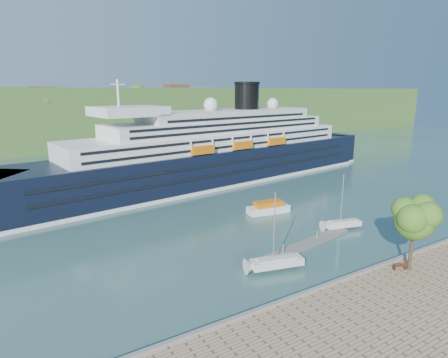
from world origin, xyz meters
TOP-DOWN VIEW (x-y plane):
  - ground at (0.00, 0.00)m, footprint 400.00×400.00m
  - far_hillside at (0.00, 145.00)m, footprint 400.00×50.00m
  - quay_coping at (0.00, -0.20)m, footprint 220.00×0.50m
  - cruise_ship at (8.90, 53.68)m, footprint 113.29×31.04m
  - park_bench at (4.58, -2.06)m, footprint 1.86×1.34m
  - promenade_tree at (5.64, -2.65)m, footprint 6.35×6.35m
  - floating_pontoon at (2.22, 11.40)m, footprint 18.07×4.96m
  - sailboat_white_near at (-7.27, 7.50)m, footprint 8.09×3.96m
  - sailboat_white_far at (11.63, 13.25)m, footprint 7.29×3.62m
  - tender_launch at (6.26, 26.70)m, footprint 8.61×4.04m

SIDE VIEW (x-z plane):
  - ground at x=0.00m, z-range 0.00..0.00m
  - floating_pontoon at x=2.22m, z-range 0.00..0.40m
  - tender_launch at x=6.26m, z-range 0.00..2.29m
  - quay_coping at x=0.00m, z-range 1.00..1.30m
  - park_bench at x=4.58m, z-range 1.00..2.10m
  - sailboat_white_far at x=11.63m, z-range 0.00..9.07m
  - sailboat_white_near at x=-7.27m, z-range 0.00..10.07m
  - promenade_tree at x=5.64m, z-range 1.00..11.51m
  - far_hillside at x=0.00m, z-range 0.00..24.00m
  - cruise_ship at x=8.90m, z-range 0.00..25.18m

